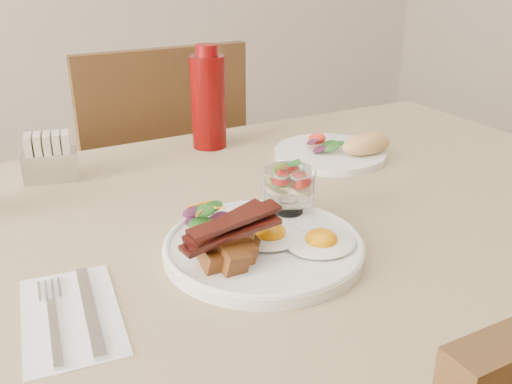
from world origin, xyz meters
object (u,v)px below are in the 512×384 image
Objects in this scene: chair_far at (157,192)px; hot_sauce_bottle at (207,119)px; second_plate at (338,150)px; table at (280,256)px; main_plate at (264,248)px; sugar_caddy at (50,160)px; fruit_cup at (289,185)px; ketchup_bottle at (208,100)px.

hot_sauce_bottle is at bearing -86.80° from chair_far.
chair_far reaches higher than second_plate.
chair_far is 7.24× the size of hot_sauce_bottle.
second_plate is at bearing 34.72° from table.
table is at bearing -90.00° from chair_far.
sugar_caddy reaches higher than main_plate.
fruit_cup reaches higher than table.
sugar_caddy is (-0.29, 0.35, -0.02)m from fruit_cup.
table is 0.68m from chair_far.
fruit_cup is at bearing -38.23° from sugar_caddy.
table is 5.90× the size of second_plate.
fruit_cup is (0.08, 0.07, 0.05)m from main_plate.
second_plate is at bearing 40.15° from main_plate.
ketchup_bottle is 0.34m from sugar_caddy.
fruit_cup reaches higher than second_plate.
chair_far is 0.61m from second_plate.
hot_sauce_bottle is (0.03, 0.39, 0.00)m from fruit_cup.
ketchup_bottle is at bearing -85.75° from chair_far.
ketchup_bottle reaches higher than hot_sauce_bottle.
chair_far is 0.43m from hot_sauce_bottle.
hot_sauce_bottle is at bearing -162.11° from ketchup_bottle.
chair_far reaches higher than hot_sauce_bottle.
chair_far is at bearing 90.00° from table.
sugar_caddy is (-0.32, -0.03, -0.02)m from hot_sauce_bottle.
table is 0.45m from sugar_caddy.
ketchup_bottle reaches higher than fruit_cup.
second_plate reaches higher than main_plate.
second_plate reaches higher than table.
main_plate is 0.47m from hot_sauce_bottle.
main_plate is 2.18× the size of hot_sauce_bottle.
table is 12.74× the size of sugar_caddy.
hot_sauce_bottle is at bearing 85.23° from fruit_cup.
main_plate is at bearing -97.03° from chair_far.
sugar_caddy is at bearing 134.97° from table.
hot_sauce_bottle is 0.33m from sugar_caddy.
fruit_cup is (-0.01, -0.71, 0.29)m from chair_far.
fruit_cup reaches higher than sugar_caddy.
ketchup_bottle reaches higher than second_plate.
chair_far reaches higher than sugar_caddy.
sugar_caddy is (-0.21, 0.42, 0.03)m from main_plate.
sugar_caddy reaches higher than table.
ketchup_bottle reaches higher than sugar_caddy.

